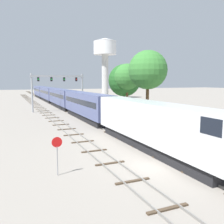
% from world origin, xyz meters
% --- Properties ---
extents(ground_plane, '(400.00, 400.00, 0.00)m').
position_xyz_m(ground_plane, '(0.00, 0.00, 0.00)').
color(ground_plane, gray).
extents(track_main, '(2.60, 200.00, 0.16)m').
position_xyz_m(track_main, '(2.00, 60.00, 0.07)').
color(track_main, slate).
rests_on(track_main, ground).
extents(track_near, '(2.60, 160.00, 0.16)m').
position_xyz_m(track_near, '(-3.50, 40.00, 0.07)').
color(track_near, slate).
rests_on(track_near, ground).
extents(passenger_train, '(3.04, 109.11, 4.80)m').
position_xyz_m(passenger_train, '(2.00, 48.28, 2.61)').
color(passenger_train, silver).
rests_on(passenger_train, ground).
extents(signal_gantry, '(12.10, 0.49, 8.62)m').
position_xyz_m(signal_gantry, '(-0.25, 40.28, 6.28)').
color(signal_gantry, '#999BA0').
rests_on(signal_gantry, ground).
extents(water_tower, '(8.96, 8.96, 23.44)m').
position_xyz_m(water_tower, '(24.73, 73.85, 18.07)').
color(water_tower, beige).
rests_on(water_tower, ground).
extents(stop_sign, '(0.76, 0.08, 2.88)m').
position_xyz_m(stop_sign, '(-8.00, 1.20, 1.87)').
color(stop_sign, gray).
rests_on(stop_sign, ground).
extents(trackside_tree_left, '(6.79, 6.79, 12.24)m').
position_xyz_m(trackside_tree_left, '(11.66, 20.90, 8.81)').
color(trackside_tree_left, brown).
rests_on(trackside_tree_left, ground).
extents(trackside_tree_mid, '(7.77, 7.77, 10.99)m').
position_xyz_m(trackside_tree_mid, '(15.13, 37.18, 7.09)').
color(trackside_tree_mid, brown).
rests_on(trackside_tree_mid, ground).
extents(trackside_tree_right, '(6.11, 6.11, 10.95)m').
position_xyz_m(trackside_tree_right, '(14.69, 34.84, 7.86)').
color(trackside_tree_right, brown).
rests_on(trackside_tree_right, ground).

